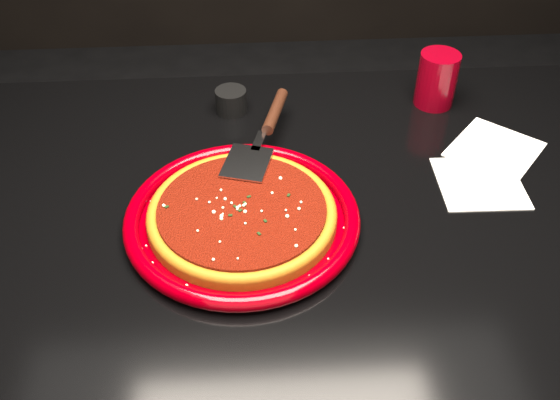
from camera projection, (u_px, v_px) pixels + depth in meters
The scene contains 12 objects.
table at pixel (292, 339), 1.26m from camera, with size 1.20×0.80×0.75m, color black.
plate at pixel (242, 218), 0.96m from camera, with size 0.36×0.36×0.03m, color #700006.
pizza_crust at pixel (242, 216), 0.95m from camera, with size 0.29×0.29×0.01m, color brown.
pizza_crust_rim at pixel (242, 212), 0.95m from camera, with size 0.29×0.29×0.02m, color brown.
pizza_sauce at pixel (242, 210), 0.95m from camera, with size 0.26×0.26×0.01m, color maroon.
parmesan_dusting at pixel (242, 206), 0.94m from camera, with size 0.25×0.25×0.01m, color beige, non-canonical shape.
basil_flecks at pixel (242, 207), 0.94m from camera, with size 0.23×0.23×0.00m, color black, non-canonical shape.
pizza_server at pixel (263, 133), 1.07m from camera, with size 0.09×0.30×0.02m, color silver, non-canonical shape.
cup at pixel (437, 79), 1.19m from camera, with size 0.08×0.08×0.11m, color maroon.
napkin_a at pixel (480, 183), 1.04m from camera, with size 0.14×0.14×0.00m, color white.
napkin_b at pixel (495, 149), 1.11m from camera, with size 0.14×0.15×0.00m, color white.
ramekin at pixel (231, 101), 1.19m from camera, with size 0.06×0.06×0.05m, color black.
Camera 1 is at (-0.07, -0.75, 1.42)m, focal length 40.00 mm.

